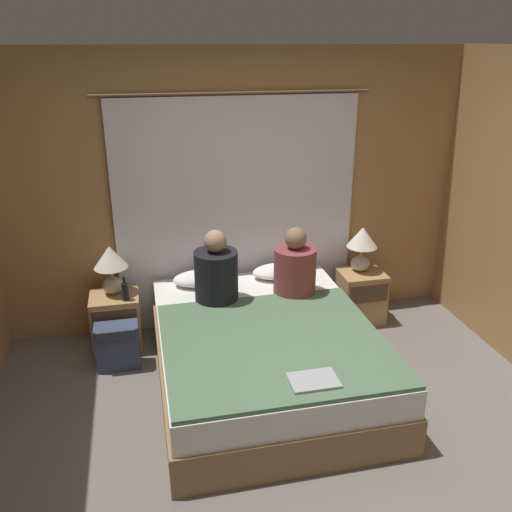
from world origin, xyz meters
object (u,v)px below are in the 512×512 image
object	(u,v)px
pillow_right	(281,271)
person_right_in_bed	(295,268)
nightstand_right	(360,296)
laptop_on_bed	(313,380)
nightstand_left	(117,321)
lamp_right	(362,243)
backpack_on_floor	(118,344)
beer_bottle_on_left_stand	(125,291)
bed	(265,355)
person_left_in_bed	(216,274)
lamp_left	(111,264)
pillow_left	(203,278)

from	to	relation	value
pillow_right	person_right_in_bed	size ratio (longest dim) A/B	0.90
nightstand_right	laptop_on_bed	world-z (taller)	laptop_on_bed
nightstand_left	lamp_right	distance (m)	2.33
pillow_right	backpack_on_floor	distance (m)	1.57
lamp_right	backpack_on_floor	xyz separation A→B (m)	(-2.26, -0.39, -0.55)
pillow_right	laptop_on_bed	size ratio (longest dim) A/B	1.73
nightstand_left	backpack_on_floor	xyz separation A→B (m)	(0.01, -0.34, -0.03)
person_right_in_bed	beer_bottle_on_left_stand	distance (m)	1.44
bed	lamp_right	size ratio (longest dim) A/B	4.84
lamp_right	person_left_in_bed	world-z (taller)	person_left_in_bed
nightstand_right	lamp_left	xyz separation A→B (m)	(-2.27, 0.05, 0.52)
person_right_in_bed	beer_bottle_on_left_stand	world-z (taller)	person_right_in_bed
lamp_right	person_left_in_bed	size ratio (longest dim) A/B	0.69
nightstand_right	backpack_on_floor	world-z (taller)	nightstand_right
laptop_on_bed	backpack_on_floor	xyz separation A→B (m)	(-1.24, 1.29, -0.33)
lamp_left	person_left_in_bed	size ratio (longest dim) A/B	0.69
pillow_right	person_right_in_bed	xyz separation A→B (m)	(0.02, -0.36, 0.18)
lamp_right	person_right_in_bed	xyz separation A→B (m)	(-0.76, -0.38, -0.02)
person_left_in_bed	beer_bottle_on_left_stand	bearing A→B (deg)	163.82
nightstand_left	backpack_on_floor	bearing A→B (deg)	-88.23
pillow_left	lamp_right	bearing A→B (deg)	0.75
lamp_left	beer_bottle_on_left_stand	distance (m)	0.27
lamp_left	beer_bottle_on_left_stand	size ratio (longest dim) A/B	2.01
lamp_right	pillow_right	xyz separation A→B (m)	(-0.78, -0.02, -0.20)
lamp_right	laptop_on_bed	bearing A→B (deg)	-121.15
bed	backpack_on_floor	world-z (taller)	bed
beer_bottle_on_left_stand	laptop_on_bed	distance (m)	1.91
pillow_left	beer_bottle_on_left_stand	size ratio (longest dim) A/B	2.49
nightstand_right	person_left_in_bed	xyz separation A→B (m)	(-1.43, -0.32, 0.51)
nightstand_right	person_right_in_bed	xyz separation A→B (m)	(-0.76, -0.32, 0.50)
pillow_left	beer_bottle_on_left_stand	world-z (taller)	beer_bottle_on_left_stand
pillow_right	pillow_left	bearing A→B (deg)	180.00
nightstand_right	pillow_right	bearing A→B (deg)	177.39
nightstand_right	backpack_on_floor	xyz separation A→B (m)	(-2.26, -0.34, -0.03)
lamp_right	laptop_on_bed	size ratio (longest dim) A/B	1.40
pillow_left	backpack_on_floor	distance (m)	0.92
beer_bottle_on_left_stand	laptop_on_bed	bearing A→B (deg)	-52.84
nightstand_right	pillow_left	size ratio (longest dim) A/B	0.93
bed	lamp_right	xyz separation A→B (m)	(1.14, 0.87, 0.52)
laptop_on_bed	backpack_on_floor	distance (m)	1.82
lamp_left	person_left_in_bed	world-z (taller)	person_left_in_bed
nightstand_right	beer_bottle_on_left_stand	bearing A→B (deg)	-177.14
nightstand_left	pillow_right	distance (m)	1.53
person_left_in_bed	backpack_on_floor	size ratio (longest dim) A/B	1.61
bed	nightstand_right	world-z (taller)	bed
pillow_right	person_right_in_bed	bearing A→B (deg)	-87.06
beer_bottle_on_left_stand	person_right_in_bed	bearing A→B (deg)	-8.67
nightstand_right	beer_bottle_on_left_stand	world-z (taller)	beer_bottle_on_left_stand
beer_bottle_on_left_stand	lamp_left	bearing A→B (deg)	122.11
nightstand_left	lamp_left	size ratio (longest dim) A/B	1.15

